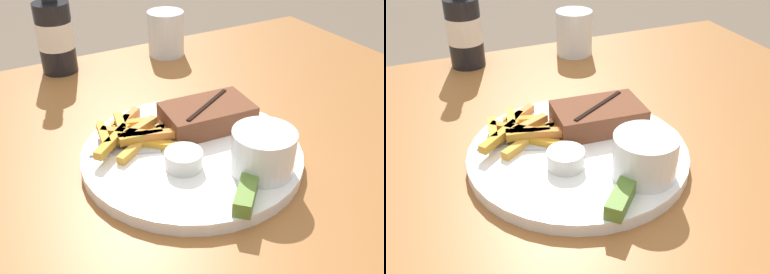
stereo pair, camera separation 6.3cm
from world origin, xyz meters
TOP-DOWN VIEW (x-y plane):
  - dining_table at (0.00, 0.00)m, footprint 1.14×0.93m
  - dinner_plate at (0.00, 0.00)m, footprint 0.31×0.31m
  - steak_portion at (0.05, 0.05)m, footprint 0.14×0.09m
  - fries_pile at (-0.06, 0.06)m, footprint 0.15×0.15m
  - coleslaw_cup at (0.06, -0.09)m, footprint 0.08×0.08m
  - dipping_sauce_cup at (-0.03, -0.03)m, footprint 0.05×0.05m
  - pickle_spear at (0.00, -0.13)m, footprint 0.06×0.06m
  - fork_utensil at (-0.08, 0.03)m, footprint 0.13×0.06m
  - knife_utensil at (0.01, 0.04)m, footprint 0.10×0.15m
  - beer_bottle at (-0.08, 0.41)m, footprint 0.07×0.07m
  - drinking_glass at (0.15, 0.38)m, footprint 0.08×0.08m

SIDE VIEW (x-z plane):
  - dining_table at x=0.00m, z-range 0.27..1.00m
  - dinner_plate at x=0.00m, z-range 0.73..0.75m
  - fork_utensil at x=-0.08m, z-range 0.75..0.75m
  - knife_utensil at x=0.01m, z-range 0.74..0.75m
  - pickle_spear at x=0.00m, z-range 0.75..0.77m
  - fries_pile at x=-0.06m, z-range 0.75..0.77m
  - dipping_sauce_cup at x=-0.03m, z-range 0.75..0.77m
  - steak_portion at x=0.05m, z-range 0.74..0.78m
  - drinking_glass at x=0.15m, z-range 0.73..0.82m
  - coleslaw_cup at x=0.06m, z-range 0.75..0.81m
  - beer_bottle at x=-0.08m, z-range 0.70..0.92m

